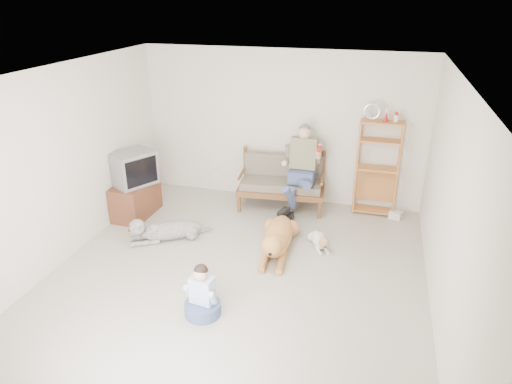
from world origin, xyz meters
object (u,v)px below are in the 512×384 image
(loveseat, at_px, (282,181))
(tv_stand, at_px, (136,199))
(golden_retriever, at_px, (277,238))
(etagere, at_px, (377,167))

(loveseat, height_order, tv_stand, loveseat)
(golden_retriever, bearing_deg, tv_stand, 164.46)
(tv_stand, relative_size, golden_retriever, 0.55)
(tv_stand, bearing_deg, etagere, 18.69)
(loveseat, relative_size, etagere, 0.81)
(loveseat, distance_m, tv_stand, 2.56)
(etagere, xyz_separation_m, golden_retriever, (-1.33, -1.71, -0.64))
(etagere, xyz_separation_m, tv_stand, (-3.93, -1.18, -0.54))
(loveseat, xyz_separation_m, etagere, (1.59, 0.17, 0.36))
(loveseat, xyz_separation_m, golden_retriever, (0.26, -1.53, -0.28))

